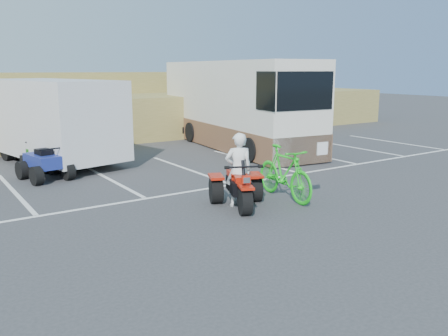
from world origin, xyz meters
TOP-DOWN VIEW (x-y plane):
  - ground at (0.00, 0.00)m, footprint 100.00×100.00m
  - parking_stripes at (0.87, 4.07)m, footprint 28.00×5.16m
  - grass_embankment at (0.00, 15.48)m, footprint 40.00×8.50m
  - red_trike_atv at (1.54, 0.40)m, footprint 1.91×2.13m
  - rider at (1.60, 0.54)m, footprint 0.78×0.66m
  - green_dirt_bike at (2.97, 0.43)m, footprint 0.86×2.33m
  - cargo_trailer at (-0.65, 8.74)m, footprint 3.71×6.63m
  - rv_motorhome at (6.83, 8.11)m, footprint 3.68×10.13m
  - quad_atv_blue at (-1.61, 6.09)m, footprint 1.45×1.78m
  - quad_atv_green at (-1.33, 8.29)m, footprint 1.36×1.65m

SIDE VIEW (x-z plane):
  - ground at x=0.00m, z-range 0.00..0.00m
  - red_trike_atv at x=1.54m, z-range -0.57..0.57m
  - quad_atv_blue at x=-1.61m, z-range -0.52..0.52m
  - quad_atv_green at x=-1.33m, z-range -0.48..0.48m
  - parking_stripes at x=0.87m, z-range 0.00..0.01m
  - green_dirt_bike at x=2.97m, z-range 0.00..1.37m
  - rider at x=1.60m, z-range 0.00..1.81m
  - grass_embankment at x=0.00m, z-range -0.13..2.97m
  - rv_motorhome at x=6.83m, z-range -0.23..3.32m
  - cargo_trailer at x=-0.65m, z-range 0.12..3.04m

